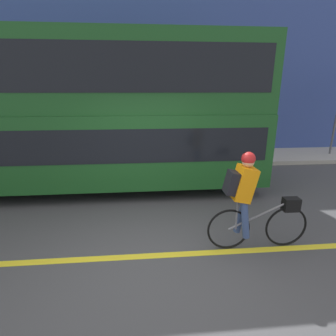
{
  "coord_description": "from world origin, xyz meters",
  "views": [
    {
      "loc": [
        -0.06,
        -3.57,
        2.57
      ],
      "look_at": [
        0.4,
        1.57,
        1.01
      ],
      "focal_mm": 28.0,
      "sensor_mm": 36.0,
      "label": 1
    }
  ],
  "objects": [
    {
      "name": "ground_plane",
      "position": [
        0.0,
        0.0,
        0.0
      ],
      "size": [
        80.0,
        80.0,
        0.0
      ],
      "primitive_type": "plane",
      "color": "#424244"
    },
    {
      "name": "road_center_line",
      "position": [
        0.0,
        0.05,
        0.0
      ],
      "size": [
        50.0,
        0.14,
        0.01
      ],
      "primitive_type": "cube",
      "color": "yellow",
      "rests_on": "ground_plane"
    },
    {
      "name": "cyclist_on_bike",
      "position": [
        1.59,
        0.15,
        0.89
      ],
      "size": [
        1.71,
        0.32,
        1.66
      ],
      "color": "black",
      "rests_on": "ground_plane"
    },
    {
      "name": "bus",
      "position": [
        -2.14,
        3.31,
        2.09
      ],
      "size": [
        10.05,
        2.55,
        3.77
      ],
      "color": "black",
      "rests_on": "ground_plane"
    },
    {
      "name": "sidewalk_curb",
      "position": [
        0.0,
        5.88,
        0.07
      ],
      "size": [
        60.0,
        2.07,
        0.14
      ],
      "color": "#A8A399",
      "rests_on": "ground_plane"
    },
    {
      "name": "building_facade",
      "position": [
        0.0,
        7.07,
        3.01
      ],
      "size": [
        60.0,
        0.3,
        6.02
      ],
      "color": "#33478C",
      "rests_on": "ground_plane"
    }
  ]
}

